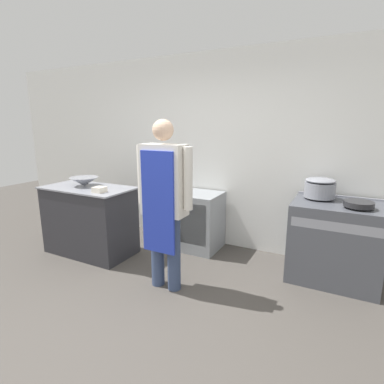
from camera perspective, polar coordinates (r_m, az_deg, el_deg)
name	(u,v)px	position (r m, az deg, el deg)	size (l,w,h in m)	color
ground_plane	(122,327)	(2.94, -13.25, -23.81)	(14.00, 14.00, 0.00)	#4C4742
wall_back	(220,152)	(4.28, 5.34, 7.58)	(8.00, 0.05, 2.70)	white
prep_counter	(90,220)	(4.32, -18.86, -5.08)	(1.23, 0.65, 0.92)	#2D2D33
stove	(334,242)	(3.75, 25.45, -8.56)	(0.93, 0.70, 0.91)	#4C4F56
fridge_unit	(195,220)	(4.26, 0.61, -5.43)	(0.70, 0.57, 0.80)	#93999E
person_cook	(164,196)	(3.06, -5.36, -0.76)	(0.64, 0.24, 1.79)	#38476B
mixing_bowl	(84,182)	(4.29, -19.84, 1.88)	(0.38, 0.38, 0.12)	gray
plastic_tub	(99,190)	(3.84, -17.22, 0.44)	(0.14, 0.14, 0.07)	silver
stock_pot	(320,188)	(3.73, 23.17, 0.79)	(0.34, 0.34, 0.23)	gray
saute_pan	(359,204)	(3.50, 29.17, -1.99)	(0.29, 0.29, 0.06)	#262628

